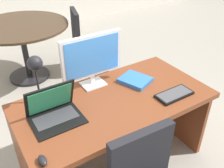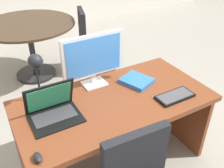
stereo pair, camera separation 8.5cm
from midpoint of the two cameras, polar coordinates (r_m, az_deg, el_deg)
name	(u,v)px [view 2 (the right image)]	position (r m, az deg, el deg)	size (l,w,h in m)	color
ground	(60,87)	(3.57, -11.00, -0.72)	(12.00, 12.00, 0.00)	gray
desk	(112,115)	(2.17, 1.09, -7.16)	(1.57, 0.80, 0.74)	brown
monitor	(93,57)	(2.07, -3.10, 6.11)	(0.54, 0.16, 0.45)	silver
laptop	(52,106)	(1.85, -12.16, -4.89)	(0.36, 0.28, 0.26)	black
keyboard	(175,96)	(2.10, 15.19, -2.72)	(0.31, 0.15, 0.02)	black
mouse	(38,157)	(1.59, -14.98, -15.80)	(0.05, 0.09, 0.04)	black
desk_lamp	(36,68)	(1.90, -15.53, 3.54)	(0.12, 0.15, 0.41)	black
book	(136,81)	(2.23, 6.66, 0.77)	(0.29, 0.31, 0.03)	blue
meeting_table	(30,37)	(3.70, -17.53, 10.18)	(1.27, 1.27, 0.80)	black
meeting_chair_near	(94,46)	(3.82, -3.55, 8.49)	(0.59, 0.57, 0.93)	black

